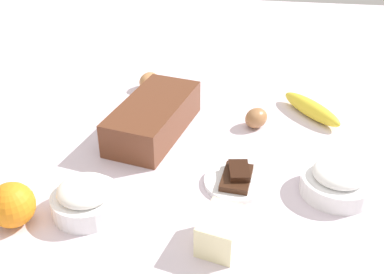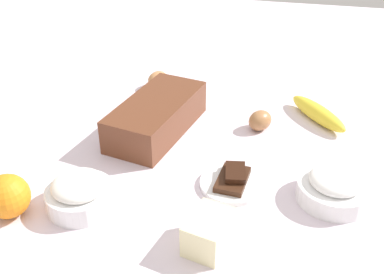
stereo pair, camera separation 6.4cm
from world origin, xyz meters
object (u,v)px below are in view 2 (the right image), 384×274
loaf_pan (157,115)px  banana (318,113)px  butter_block (209,232)px  egg_near_butter (158,80)px  chocolate_plate (233,182)px  flour_bowl (80,193)px  orange_fruit (7,196)px  egg_beside_bowl (260,120)px  sugar_bowl (335,187)px

loaf_pan → banana: loaf_pan is taller
butter_block → egg_near_butter: butter_block is taller
loaf_pan → banana: size_ratio=1.59×
chocolate_plate → egg_near_butter: bearing=34.1°
butter_block → chocolate_plate: size_ratio=0.69×
flour_bowl → butter_block: 0.26m
orange_fruit → egg_beside_bowl: bearing=-46.0°
egg_near_butter → chocolate_plate: 0.48m
egg_near_butter → egg_beside_bowl: bearing=-118.9°
sugar_bowl → chocolate_plate: bearing=90.4°
loaf_pan → egg_beside_bowl: loaf_pan is taller
egg_near_butter → sugar_bowl: bearing=-130.5°
egg_near_butter → egg_beside_bowl: size_ratio=1.07×
banana → orange_fruit: (-0.48, 0.55, 0.02)m
loaf_pan → egg_beside_bowl: bearing=-63.4°
flour_bowl → egg_beside_bowl: 0.46m
orange_fruit → egg_near_butter: 0.58m
chocolate_plate → egg_beside_bowl: bearing=-7.5°
sugar_bowl → egg_beside_bowl: sugar_bowl is taller
flour_bowl → butter_block: flour_bowl is taller
sugar_bowl → chocolate_plate: (-0.00, 0.19, -0.02)m
flour_bowl → chocolate_plate: size_ratio=0.99×
loaf_pan → orange_fruit: 0.39m
banana → butter_block: butter_block is taller
orange_fruit → egg_near_butter: (0.57, -0.12, -0.02)m
orange_fruit → butter_block: 0.37m
flour_bowl → sugar_bowl: (0.13, -0.46, -0.00)m
sugar_bowl → banana: size_ratio=0.74×
loaf_pan → butter_block: bearing=-138.6°
egg_beside_bowl → loaf_pan: bearing=104.2°
banana → egg_near_butter: 0.44m
sugar_bowl → orange_fruit: size_ratio=1.72×
sugar_bowl → butter_block: bearing=129.5°
egg_near_butter → orange_fruit: bearing=168.3°
banana → chocolate_plate: 0.35m
egg_near_butter → chocolate_plate: (-0.40, -0.27, -0.01)m
flour_bowl → sugar_bowl: 0.48m
sugar_bowl → orange_fruit: (-0.17, 0.58, 0.01)m
egg_near_butter → butter_block: bearing=-156.0°
orange_fruit → egg_near_butter: bearing=-11.7°
orange_fruit → butter_block: orange_fruit is taller
orange_fruit → egg_near_butter: orange_fruit is taller
flour_bowl → banana: 0.61m
banana → chocolate_plate: size_ratio=1.46×
flour_bowl → banana: size_ratio=0.67×
flour_bowl → egg_beside_bowl: size_ratio=2.12×
sugar_bowl → butter_block: sugar_bowl is taller
sugar_bowl → chocolate_plate: sugar_bowl is taller
banana → egg_beside_bowl: bearing=118.4°
sugar_bowl → chocolate_plate: 0.19m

